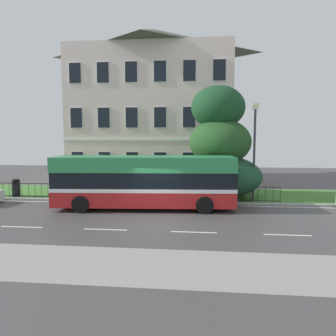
# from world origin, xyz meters

# --- Properties ---
(ground_plane) EXTENTS (60.00, 56.00, 0.18)m
(ground_plane) POSITION_xyz_m (0.00, 0.98, -0.02)
(ground_plane) COLOR #444243
(georgian_townhouse) EXTENTS (14.29, 10.02, 14.15)m
(georgian_townhouse) POSITION_xyz_m (-2.11, 14.84, 7.23)
(georgian_townhouse) COLOR beige
(georgian_townhouse) RESTS_ON ground_plane
(iron_verge_railing) EXTENTS (18.78, 0.04, 0.97)m
(iron_verge_railing) POSITION_xyz_m (-2.11, 4.40, 0.62)
(iron_verge_railing) COLOR black
(iron_verge_railing) RESTS_ON ground_plane
(evergreen_tree) EXTENTS (5.94, 5.94, 7.55)m
(evergreen_tree) POSITION_xyz_m (3.53, 6.21, 3.06)
(evergreen_tree) COLOR #423328
(evergreen_tree) RESTS_ON ground_plane
(single_decker_bus) EXTENTS (10.50, 3.14, 3.06)m
(single_decker_bus) POSITION_xyz_m (-0.93, 2.45, 1.61)
(single_decker_bus) COLOR #B01E1F
(single_decker_bus) RESTS_ON ground_plane
(street_lamp_post) EXTENTS (0.36, 0.24, 6.14)m
(street_lamp_post) POSITION_xyz_m (5.70, 4.96, 3.67)
(street_lamp_post) COLOR #333338
(street_lamp_post) RESTS_ON ground_plane
(litter_bin) EXTENTS (0.55, 0.55, 1.20)m
(litter_bin) POSITION_xyz_m (-10.27, 4.71, 0.73)
(litter_bin) COLOR black
(litter_bin) RESTS_ON ground_plane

